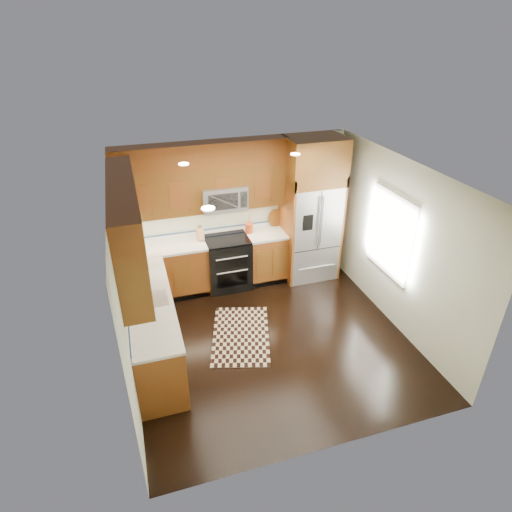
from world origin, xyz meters
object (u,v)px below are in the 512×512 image
object	(u,v)px
range	(228,263)
refrigerator	(311,210)
rug	(241,335)
utensil_crock	(249,226)
knife_block	(200,234)

from	to	relation	value
range	refrigerator	xyz separation A→B (m)	(1.55, -0.04, 0.83)
range	rug	distance (m)	1.54
rug	utensil_crock	xyz separation A→B (m)	(0.61, 1.58, 1.07)
range	knife_block	distance (m)	0.74
range	rug	size ratio (longest dim) A/B	0.66
refrigerator	knife_block	bearing A→B (deg)	175.69
refrigerator	knife_block	world-z (taller)	refrigerator
range	refrigerator	distance (m)	1.76
refrigerator	utensil_crock	bearing A→B (deg)	171.42
range	knife_block	xyz separation A→B (m)	(-0.44, 0.11, 0.58)
utensil_crock	refrigerator	bearing A→B (deg)	-8.58
rug	utensil_crock	distance (m)	2.00
refrigerator	knife_block	distance (m)	2.01
range	knife_block	world-z (taller)	knife_block
utensil_crock	range	bearing A→B (deg)	-163.61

